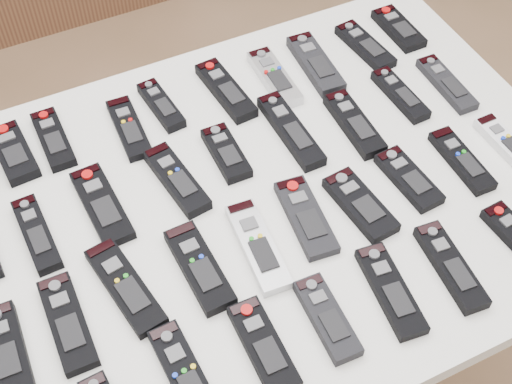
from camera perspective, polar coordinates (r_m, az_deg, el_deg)
name	(u,v)px	position (r m, az deg, el deg)	size (l,w,h in m)	color
ground	(199,378)	(2.01, -4.58, -14.58)	(4.00, 4.00, 0.00)	brown
table	(256,217)	(1.38, 0.00, -2.01)	(1.25, 0.88, 0.78)	white
remote_1	(14,153)	(1.47, -18.82, 2.98)	(0.06, 0.15, 0.02)	black
remote_2	(53,139)	(1.48, -15.91, 4.09)	(0.05, 0.16, 0.02)	black
remote_3	(129,128)	(1.46, -10.12, 5.05)	(0.05, 0.17, 0.02)	black
remote_4	(161,105)	(1.50, -7.59, 6.89)	(0.04, 0.15, 0.02)	black
remote_5	(226,90)	(1.52, -2.43, 8.13)	(0.05, 0.18, 0.02)	black
remote_6	(274,78)	(1.54, 1.47, 9.12)	(0.05, 0.18, 0.02)	#B7B7BC
remote_7	(315,64)	(1.58, 4.78, 10.18)	(0.06, 0.19, 0.02)	black
remote_8	(365,46)	(1.64, 8.72, 11.47)	(0.05, 0.16, 0.02)	black
remote_9	(398,28)	(1.70, 11.33, 12.71)	(0.06, 0.15, 0.02)	black
remote_11	(37,234)	(1.33, -17.14, -3.24)	(0.05, 0.17, 0.02)	black
remote_12	(102,205)	(1.34, -12.22, -1.02)	(0.06, 0.19, 0.02)	black
remote_13	(177,180)	(1.36, -6.35, 0.99)	(0.05, 0.18, 0.02)	black
remote_14	(226,153)	(1.39, -2.40, 3.14)	(0.05, 0.14, 0.02)	black
remote_15	(291,131)	(1.43, 2.79, 4.94)	(0.05, 0.21, 0.02)	black
remote_16	(354,124)	(1.46, 7.87, 5.43)	(0.05, 0.18, 0.02)	black
remote_17	(400,95)	(1.54, 11.46, 7.64)	(0.04, 0.16, 0.02)	black
remote_18	(447,84)	(1.59, 15.00, 8.36)	(0.05, 0.17, 0.02)	black
remote_19	(5,352)	(1.22, -19.41, -11.95)	(0.06, 0.17, 0.02)	black
remote_20	(68,323)	(1.22, -14.83, -10.09)	(0.06, 0.18, 0.02)	black
remote_21	(125,287)	(1.23, -10.41, -7.45)	(0.06, 0.20, 0.02)	black
remote_22	(200,267)	(1.24, -4.54, -6.03)	(0.06, 0.18, 0.02)	black
remote_23	(258,246)	(1.26, 0.15, -4.33)	(0.05, 0.19, 0.02)	#B7B7BC
remote_24	(306,217)	(1.30, 4.02, -2.02)	(0.06, 0.18, 0.02)	black
remote_25	(360,205)	(1.33, 8.34, -1.01)	(0.06, 0.16, 0.02)	black
remote_26	(409,179)	(1.38, 12.12, 1.04)	(0.06, 0.15, 0.02)	black
remote_27	(462,160)	(1.44, 16.14, 2.44)	(0.05, 0.16, 0.02)	black
remote_28	(506,144)	(1.49, 19.40, 3.62)	(0.04, 0.16, 0.02)	silver
remote_31	(188,380)	(1.14, -5.50, -14.74)	(0.05, 0.20, 0.02)	black
remote_32	(263,346)	(1.16, 0.60, -12.24)	(0.06, 0.17, 0.02)	black
remote_33	(327,318)	(1.19, 5.72, -10.00)	(0.05, 0.16, 0.02)	black
remote_34	(391,290)	(1.23, 10.72, -7.75)	(0.05, 0.18, 0.02)	black
remote_35	(451,266)	(1.28, 15.31, -5.76)	(0.05, 0.18, 0.02)	black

